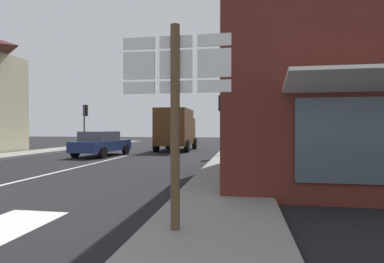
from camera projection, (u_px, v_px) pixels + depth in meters
The scene contains 8 objects.
ground_plane at pixel (112, 159), 16.30m from camera, with size 80.00×80.00×0.00m, color black.
sidewalk_right at pixel (233, 165), 13.25m from camera, with size 2.22×44.00×0.14m, color gray.
lane_centre_stripe at pixel (71, 169), 12.35m from camera, with size 0.16×12.00×0.01m, color silver.
sedan_far at pixel (101, 143), 18.10m from camera, with size 2.27×4.34×1.47m.
delivery_truck at pixel (176, 128), 22.57m from camera, with size 2.49×5.01×3.05m.
route_sign_post at pixel (175, 105), 4.56m from camera, with size 1.66×0.14×3.20m.
traffic_light_near_right at pixel (221, 111), 17.43m from camera, with size 0.30×0.49×3.54m.
traffic_light_far_left at pixel (85, 116), 24.52m from camera, with size 0.30×0.49×3.54m.
Camera 1 is at (6.90, -5.35, 1.66)m, focal length 28.51 mm.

